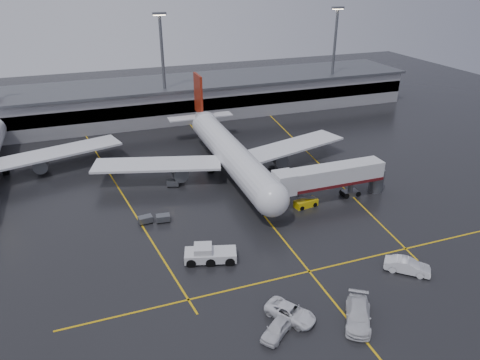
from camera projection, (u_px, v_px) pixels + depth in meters
name	position (u px, v px, depth m)	size (l,w,h in m)	color
ground	(247.00, 195.00, 74.25)	(220.00, 220.00, 0.00)	black
apron_line_centre	(247.00, 195.00, 74.25)	(0.25, 90.00, 0.02)	gold
apron_line_stop	(309.00, 271.00, 55.59)	(60.00, 0.25, 0.02)	gold
apron_line_left	(118.00, 188.00, 76.61)	(0.25, 70.00, 0.02)	gold
apron_line_right	(314.00, 159.00, 88.23)	(0.25, 70.00, 0.02)	gold
terminal	(181.00, 98.00, 113.02)	(122.00, 19.00, 8.60)	gray
light_mast_mid	(163.00, 63.00, 102.07)	(3.00, 1.20, 25.45)	#595B60
light_mast_right	(334.00, 52.00, 115.83)	(3.00, 1.20, 25.45)	#595B60
main_airliner	(229.00, 151.00, 80.65)	(48.80, 45.60, 14.10)	silver
jet_bridge	(330.00, 178.00, 71.09)	(19.90, 3.40, 6.05)	silver
pushback_tractor	(209.00, 254.00, 57.26)	(7.11, 4.45, 2.37)	silver
belt_loader	(306.00, 203.00, 70.48)	(3.96, 2.23, 2.39)	yellow
service_van_a	(290.00, 312.00, 47.89)	(2.59, 5.61, 1.56)	white
service_van_b	(358.00, 315.00, 47.36)	(2.58, 6.34, 1.84)	silver
service_van_c	(407.00, 266.00, 55.12)	(1.92, 5.51, 1.82)	white
service_van_d	(277.00, 328.00, 45.78)	(1.85, 4.61, 1.57)	silver
baggage_cart_a	(163.00, 218.00, 66.23)	(2.13, 1.51, 1.12)	#595B60
baggage_cart_b	(145.00, 219.00, 65.86)	(2.13, 1.51, 1.12)	#595B60
baggage_cart_c	(173.00, 183.00, 76.95)	(2.30, 1.85, 1.12)	#595B60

